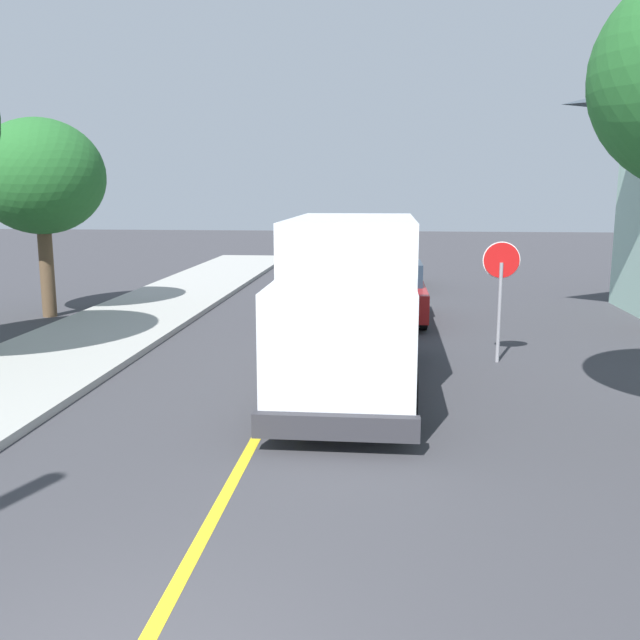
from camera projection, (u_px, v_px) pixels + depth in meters
centre_line_yellow at (293, 369)px, 14.92m from camera, size 0.16×56.00×0.01m
box_truck at (351, 294)px, 13.56m from camera, size 2.41×7.18×3.20m
parked_car_near at (394, 293)px, 20.48m from camera, size 1.83×4.41×1.67m
parked_car_mid at (393, 267)px, 27.24m from camera, size 1.91×4.44×1.67m
stop_sign at (501, 278)px, 15.22m from camera, size 0.80×0.10×2.65m
street_tree_down_block at (40, 177)px, 20.36m from camera, size 3.69×3.69×5.78m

